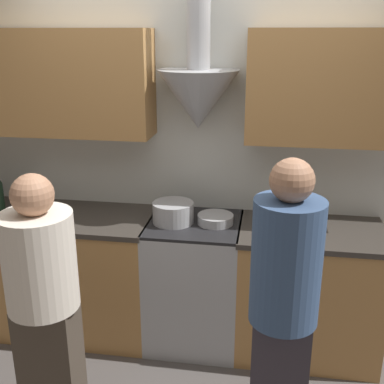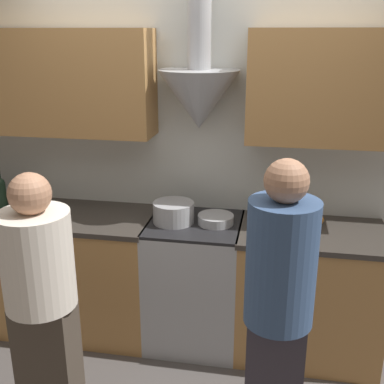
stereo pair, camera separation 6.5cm
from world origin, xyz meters
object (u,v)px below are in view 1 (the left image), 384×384
Objects in this scene: person_foreground_left at (44,303)px; saucepan at (276,211)px; stove_range at (194,281)px; mixing_bowl at (215,219)px; person_foreground_right at (282,318)px; stock_pot at (173,212)px; orange_fruit at (317,218)px.

saucepan is at bearing 45.02° from person_foreground_left.
mixing_bowl reaches higher than stove_range.
stove_range is 0.60× the size of person_foreground_left.
person_foreground_left is at bearing 175.21° from person_foreground_right.
person_foreground_left reaches higher than stove_range.
stock_pot is at bearing -163.58° from saucepan.
person_foreground_right is at bearing -56.29° from stock_pot.
person_foreground_left reaches higher than stock_pot.
mixing_bowl is 0.67m from orange_fruit.
stove_range is 0.75m from saucepan.
stock_pot is 0.71m from saucepan.
saucepan is (0.68, 0.20, -0.02)m from stock_pot.
orange_fruit is at bearing 78.34° from person_foreground_right.
stock_pot is 0.29m from mixing_bowl.
mixing_bowl is 2.99× the size of orange_fruit.
orange_fruit is 0.05× the size of person_foreground_left.
saucepan is 0.10× the size of person_foreground_left.
stock_pot is at bearing -172.22° from stove_range.
mixing_bowl is 0.16× the size of person_foreground_left.
person_foreground_right is at bearing -62.33° from stove_range.
person_foreground_left is at bearing -127.70° from mixing_bowl.
saucepan reaches higher than mixing_bowl.
stove_range is 3.28× the size of stock_pot.
saucepan is at bearing 16.42° from stock_pot.
orange_fruit is at bearing -16.98° from saucepan.
person_foreground_left is (-1.16, -1.16, -0.13)m from saucepan.
person_foreground_right reaches higher than person_foreground_left.
person_foreground_right is (0.42, -1.09, -0.02)m from mixing_bowl.
saucepan is (-0.27, 0.08, 0.01)m from orange_fruit.
mixing_bowl is 0.15× the size of person_foreground_right.
person_foreground_right reaches higher than mixing_bowl.
person_foreground_left reaches higher than mixing_bowl.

